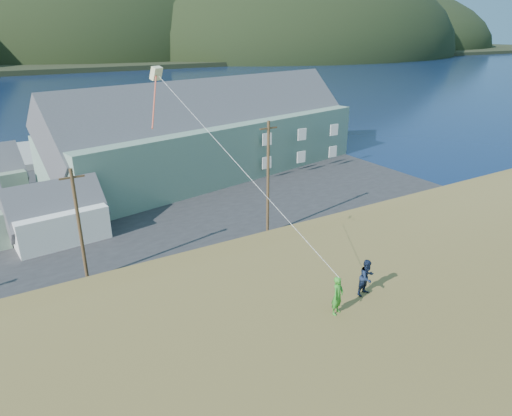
% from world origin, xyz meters
% --- Properties ---
extents(ground, '(900.00, 900.00, 0.00)m').
position_xyz_m(ground, '(0.00, 0.00, 0.00)').
color(ground, '#0A1638').
rests_on(ground, ground).
extents(grass_strip, '(110.00, 8.00, 0.10)m').
position_xyz_m(grass_strip, '(0.00, -2.00, 0.05)').
color(grass_strip, '#4C3D19').
rests_on(grass_strip, ground).
extents(waterfront_lot, '(72.00, 36.00, 0.12)m').
position_xyz_m(waterfront_lot, '(0.00, 17.00, 0.06)').
color(waterfront_lot, '#28282B').
rests_on(waterfront_lot, ground).
extents(wharf, '(26.00, 14.00, 0.90)m').
position_xyz_m(wharf, '(-6.00, 40.00, 0.45)').
color(wharf, gray).
rests_on(wharf, ground).
extents(far_hills, '(760.00, 265.00, 143.00)m').
position_xyz_m(far_hills, '(35.59, 279.38, 2.00)').
color(far_hills, black).
rests_on(far_hills, ground).
extents(lodge, '(40.42, 18.43, 13.73)m').
position_xyz_m(lodge, '(16.22, 20.13, 5.27)').
color(lodge, slate).
rests_on(lodge, waterfront_lot).
extents(shed_white, '(8.08, 5.74, 6.09)m').
position_xyz_m(shed_white, '(-3.61, 9.92, 2.35)').
color(shed_white, white).
rests_on(shed_white, waterfront_lot).
extents(utility_poles, '(32.42, 0.24, 9.85)m').
position_xyz_m(utility_poles, '(-2.89, 1.50, 4.55)').
color(utility_poles, '#47331E').
rests_on(utility_poles, waterfront_lot).
extents(kite_flyer_green, '(0.63, 0.52, 1.47)m').
position_xyz_m(kite_flyer_green, '(2.08, -18.48, 7.93)').
color(kite_flyer_green, '#2E8C26').
rests_on(kite_flyer_green, hillside).
extents(kite_flyer_navy, '(0.79, 0.66, 1.46)m').
position_xyz_m(kite_flyer_navy, '(3.88, -18.08, 7.93)').
color(kite_flyer_navy, '#15213A').
rests_on(kite_flyer_navy, hillside).
extents(kite_rig, '(2.10, 4.78, 11.37)m').
position_xyz_m(kite_rig, '(-0.87, -9.87, 14.75)').
color(kite_rig, beige).
rests_on(kite_rig, ground).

